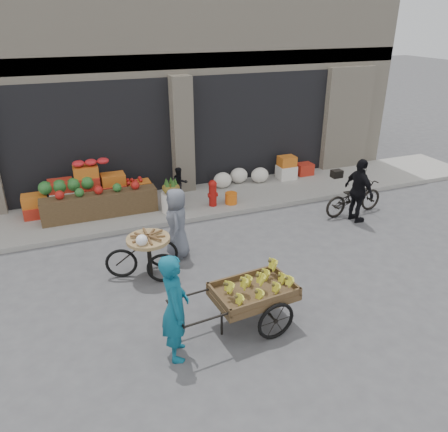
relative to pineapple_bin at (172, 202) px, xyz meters
name	(u,v)px	position (x,y,z in m)	size (l,w,h in m)	color
ground	(259,281)	(0.75, -3.60, -0.37)	(80.00, 80.00, 0.00)	#424244
sidewalk	(194,202)	(0.75, 0.50, -0.31)	(18.00, 2.20, 0.12)	gray
building	(153,61)	(0.75, 4.43, 3.00)	(14.00, 6.45, 7.00)	beige
fruit_display	(97,190)	(-1.73, 0.78, 0.30)	(3.10, 1.12, 1.24)	#B32818
pineapple_bin	(172,202)	(0.00, 0.00, 0.00)	(0.52, 0.52, 0.50)	silver
fire_hydrant	(213,192)	(1.10, -0.05, 0.13)	(0.22, 0.22, 0.71)	#A5140F
orange_bucket	(231,198)	(1.60, -0.10, -0.10)	(0.32, 0.32, 0.30)	orange
right_bay_goods	(270,172)	(3.36, 1.10, 0.04)	(3.35, 0.60, 0.70)	silver
seated_person	(180,184)	(0.40, 0.60, 0.21)	(0.45, 0.35, 0.93)	black
banana_cart	(251,291)	(0.04, -4.72, 0.31)	(2.30, 1.11, 0.93)	brown
vendor_woman	(175,307)	(-1.28, -4.94, 0.49)	(0.63, 0.41, 1.72)	#0E5771
tricycle_cart	(149,250)	(-1.16, -2.60, 0.20)	(1.46, 1.02, 0.95)	#9E7F51
vendor_grey	(177,223)	(-0.42, -2.04, 0.39)	(0.74, 0.48, 1.52)	slate
bicycle	(354,197)	(4.39, -1.60, 0.08)	(0.60, 1.72, 0.90)	black
cyclist	(359,191)	(4.19, -2.00, 0.43)	(0.94, 0.39, 1.61)	black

